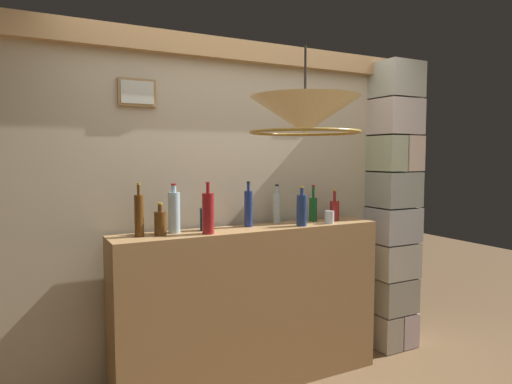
{
  "coord_description": "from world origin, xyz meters",
  "views": [
    {
      "loc": [
        -1.41,
        -1.87,
        1.61
      ],
      "look_at": [
        0.0,
        0.81,
        1.37
      ],
      "focal_mm": 31.88,
      "sensor_mm": 36.0,
      "label": 1
    }
  ],
  "objects_px": {
    "liquor_bottle_port": "(174,212)",
    "liquor_bottle_bourbon": "(302,210)",
    "liquor_bottle_rye": "(208,213)",
    "liquor_bottle_vermouth": "(249,208)",
    "liquor_bottle_brandy": "(277,207)",
    "liquor_bottle_scotch": "(313,208)",
    "liquor_bottle_tequila": "(139,215)",
    "liquor_bottle_sherry": "(160,223)",
    "glass_tumbler_rocks": "(329,217)",
    "pendant_lamp": "(305,117)",
    "liquor_bottle_rum": "(206,218)",
    "liquor_bottle_whiskey": "(334,210)"
  },
  "relations": [
    {
      "from": "liquor_bottle_brandy",
      "to": "liquor_bottle_scotch",
      "type": "bearing_deg",
      "value": -6.83
    },
    {
      "from": "liquor_bottle_whiskey",
      "to": "liquor_bottle_port",
      "type": "relative_size",
      "value": 0.75
    },
    {
      "from": "pendant_lamp",
      "to": "liquor_bottle_vermouth",
      "type": "bearing_deg",
      "value": 81.79
    },
    {
      "from": "liquor_bottle_whiskey",
      "to": "glass_tumbler_rocks",
      "type": "xyz_separation_m",
      "value": [
        -0.13,
        -0.11,
        -0.03
      ]
    },
    {
      "from": "glass_tumbler_rocks",
      "to": "liquor_bottle_sherry",
      "type": "bearing_deg",
      "value": 175.9
    },
    {
      "from": "liquor_bottle_rye",
      "to": "liquor_bottle_scotch",
      "type": "xyz_separation_m",
      "value": [
        0.91,
        0.15,
        -0.04
      ]
    },
    {
      "from": "glass_tumbler_rocks",
      "to": "pendant_lamp",
      "type": "distance_m",
      "value": 1.21
    },
    {
      "from": "liquor_bottle_brandy",
      "to": "glass_tumbler_rocks",
      "type": "bearing_deg",
      "value": -29.28
    },
    {
      "from": "liquor_bottle_brandy",
      "to": "liquor_bottle_whiskey",
      "type": "relative_size",
      "value": 1.2
    },
    {
      "from": "glass_tumbler_rocks",
      "to": "liquor_bottle_brandy",
      "type": "bearing_deg",
      "value": 150.72
    },
    {
      "from": "liquor_bottle_vermouth",
      "to": "pendant_lamp",
      "type": "bearing_deg",
      "value": -98.21
    },
    {
      "from": "liquor_bottle_whiskey",
      "to": "liquor_bottle_scotch",
      "type": "relative_size",
      "value": 0.87
    },
    {
      "from": "liquor_bottle_scotch",
      "to": "liquor_bottle_rum",
      "type": "relative_size",
      "value": 1.13
    },
    {
      "from": "liquor_bottle_scotch",
      "to": "liquor_bottle_rum",
      "type": "height_order",
      "value": "liquor_bottle_scotch"
    },
    {
      "from": "liquor_bottle_sherry",
      "to": "liquor_bottle_vermouth",
      "type": "xyz_separation_m",
      "value": [
        0.64,
        0.05,
        0.05
      ]
    },
    {
      "from": "liquor_bottle_tequila",
      "to": "liquor_bottle_scotch",
      "type": "distance_m",
      "value": 1.32
    },
    {
      "from": "liquor_bottle_port",
      "to": "liquor_bottle_rum",
      "type": "bearing_deg",
      "value": 0.26
    },
    {
      "from": "liquor_bottle_bourbon",
      "to": "glass_tumbler_rocks",
      "type": "bearing_deg",
      "value": 0.73
    },
    {
      "from": "liquor_bottle_tequila",
      "to": "pendant_lamp",
      "type": "bearing_deg",
      "value": -52.76
    },
    {
      "from": "liquor_bottle_rye",
      "to": "liquor_bottle_port",
      "type": "distance_m",
      "value": 0.22
    },
    {
      "from": "liquor_bottle_vermouth",
      "to": "liquor_bottle_whiskey",
      "type": "bearing_deg",
      "value": -2.67
    },
    {
      "from": "liquor_bottle_whiskey",
      "to": "liquor_bottle_scotch",
      "type": "height_order",
      "value": "liquor_bottle_scotch"
    },
    {
      "from": "liquor_bottle_vermouth",
      "to": "glass_tumbler_rocks",
      "type": "distance_m",
      "value": 0.61
    },
    {
      "from": "liquor_bottle_whiskey",
      "to": "liquor_bottle_sherry",
      "type": "bearing_deg",
      "value": -179.13
    },
    {
      "from": "liquor_bottle_tequila",
      "to": "liquor_bottle_vermouth",
      "type": "xyz_separation_m",
      "value": [
        0.77,
        0.03,
        -0.0
      ]
    },
    {
      "from": "liquor_bottle_port",
      "to": "liquor_bottle_bourbon",
      "type": "height_order",
      "value": "liquor_bottle_port"
    },
    {
      "from": "liquor_bottle_vermouth",
      "to": "liquor_bottle_rum",
      "type": "bearing_deg",
      "value": -179.42
    },
    {
      "from": "liquor_bottle_whiskey",
      "to": "liquor_bottle_tequila",
      "type": "bearing_deg",
      "value": -179.97
    },
    {
      "from": "liquor_bottle_vermouth",
      "to": "liquor_bottle_sherry",
      "type": "bearing_deg",
      "value": -175.19
    },
    {
      "from": "liquor_bottle_sherry",
      "to": "liquor_bottle_bourbon",
      "type": "height_order",
      "value": "liquor_bottle_bourbon"
    },
    {
      "from": "liquor_bottle_sherry",
      "to": "liquor_bottle_rum",
      "type": "xyz_separation_m",
      "value": [
        0.32,
        0.05,
        0.0
      ]
    },
    {
      "from": "liquor_bottle_brandy",
      "to": "liquor_bottle_scotch",
      "type": "relative_size",
      "value": 1.04
    },
    {
      "from": "liquor_bottle_brandy",
      "to": "liquor_bottle_rum",
      "type": "height_order",
      "value": "liquor_bottle_brandy"
    },
    {
      "from": "liquor_bottle_bourbon",
      "to": "pendant_lamp",
      "type": "relative_size",
      "value": 0.5
    },
    {
      "from": "liquor_bottle_rye",
      "to": "liquor_bottle_sherry",
      "type": "relative_size",
      "value": 1.61
    },
    {
      "from": "liquor_bottle_sherry",
      "to": "glass_tumbler_rocks",
      "type": "distance_m",
      "value": 1.23
    },
    {
      "from": "liquor_bottle_tequila",
      "to": "liquor_bottle_bourbon",
      "type": "height_order",
      "value": "liquor_bottle_tequila"
    },
    {
      "from": "liquor_bottle_scotch",
      "to": "liquor_bottle_port",
      "type": "xyz_separation_m",
      "value": [
        -1.09,
        -0.01,
        0.04
      ]
    },
    {
      "from": "liquor_bottle_tequila",
      "to": "glass_tumbler_rocks",
      "type": "relative_size",
      "value": 3.58
    },
    {
      "from": "liquor_bottle_scotch",
      "to": "liquor_bottle_bourbon",
      "type": "bearing_deg",
      "value": -143.03
    },
    {
      "from": "liquor_bottle_tequila",
      "to": "liquor_bottle_port",
      "type": "xyz_separation_m",
      "value": [
        0.23,
        0.03,
        0.0
      ]
    },
    {
      "from": "liquor_bottle_rye",
      "to": "liquor_bottle_rum",
      "type": "bearing_deg",
      "value": 74.58
    },
    {
      "from": "liquor_bottle_whiskey",
      "to": "liquor_bottle_port",
      "type": "height_order",
      "value": "liquor_bottle_port"
    },
    {
      "from": "liquor_bottle_rye",
      "to": "liquor_bottle_vermouth",
      "type": "relative_size",
      "value": 1.04
    },
    {
      "from": "liquor_bottle_vermouth",
      "to": "glass_tumbler_rocks",
      "type": "xyz_separation_m",
      "value": [
        0.59,
        -0.14,
        -0.08
      ]
    },
    {
      "from": "liquor_bottle_rye",
      "to": "liquor_bottle_port",
      "type": "xyz_separation_m",
      "value": [
        -0.18,
        0.13,
        0.0
      ]
    },
    {
      "from": "liquor_bottle_whiskey",
      "to": "liquor_bottle_vermouth",
      "type": "bearing_deg",
      "value": 177.33
    },
    {
      "from": "liquor_bottle_tequila",
      "to": "liquor_bottle_sherry",
      "type": "bearing_deg",
      "value": -9.08
    },
    {
      "from": "liquor_bottle_port",
      "to": "liquor_bottle_rum",
      "type": "distance_m",
      "value": 0.22
    },
    {
      "from": "liquor_bottle_rye",
      "to": "liquor_bottle_bourbon",
      "type": "distance_m",
      "value": 0.7
    }
  ]
}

